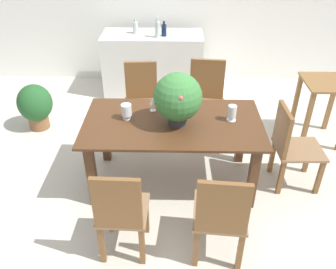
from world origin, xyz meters
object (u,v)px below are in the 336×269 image
at_px(flower_centerpiece, 178,98).
at_px(chair_foot_end, 291,144).
at_px(chair_far_right, 206,95).
at_px(wine_glass, 153,102).
at_px(dining_table, 173,133).
at_px(side_table, 323,98).
at_px(wine_bottle_clear, 135,27).
at_px(wine_bottle_dark, 164,30).
at_px(chair_near_left, 121,212).
at_px(wine_bottle_amber, 157,29).
at_px(chair_far_left, 141,96).
at_px(crystal_vase_left, 126,111).
at_px(kitchen_counter, 153,64).
at_px(chair_near_right, 221,214).
at_px(crystal_vase_center_near, 232,112).
at_px(potted_plant_floor, 35,105).

bearing_deg(flower_centerpiece, chair_foot_end, 1.48).
bearing_deg(chair_far_right, wine_glass, -122.64).
xyz_separation_m(dining_table, side_table, (1.80, 0.86, -0.03)).
bearing_deg(side_table, dining_table, -154.51).
relative_size(chair_far_right, wine_bottle_clear, 4.42).
bearing_deg(wine_bottle_dark, chair_near_left, -94.59).
bearing_deg(wine_bottle_amber, wine_glass, -88.89).
bearing_deg(chair_far_left, wine_bottle_dark, 73.77).
distance_m(chair_far_right, crystal_vase_left, 1.32).
distance_m(wine_glass, wine_bottle_clear, 2.04).
distance_m(chair_near_left, kitchen_counter, 3.17).
distance_m(flower_centerpiece, wine_bottle_amber, 2.09).
distance_m(dining_table, crystal_vase_left, 0.51).
height_order(wine_bottle_amber, side_table, wine_bottle_amber).
relative_size(flower_centerpiece, crystal_vase_left, 3.31).
bearing_deg(kitchen_counter, flower_centerpiece, -80.46).
relative_size(chair_foot_end, flower_centerpiece, 1.73).
height_order(dining_table, side_table, side_table).
height_order(chair_near_left, wine_glass, chair_near_left).
bearing_deg(crystal_vase_left, dining_table, -6.31).
relative_size(dining_table, chair_near_right, 1.89).
xyz_separation_m(crystal_vase_center_near, wine_glass, (-0.79, 0.18, 0.01)).
distance_m(dining_table, side_table, 2.00).
xyz_separation_m(chair_far_left, crystal_vase_left, (-0.06, -0.94, 0.32)).
bearing_deg(dining_table, chair_far_left, 112.16).
distance_m(chair_near_left, chair_near_right, 0.79).
bearing_deg(kitchen_counter, side_table, -31.90).
distance_m(chair_far_left, chair_near_right, 2.14).
bearing_deg(chair_foot_end, flower_centerpiece, 90.03).
bearing_deg(chair_far_left, chair_far_right, -2.72).
height_order(chair_far_right, wine_bottle_clear, wine_bottle_clear).
bearing_deg(potted_plant_floor, wine_bottle_clear, 43.83).
relative_size(chair_near_left, side_table, 1.16).
bearing_deg(wine_bottle_dark, wine_glass, -91.73).
distance_m(chair_far_left, crystal_vase_left, 0.99).
relative_size(chair_foot_end, crystal_vase_left, 5.73).
relative_size(chair_far_right, side_table, 1.20).
xyz_separation_m(wine_glass, kitchen_counter, (-0.12, 1.97, -0.39)).
distance_m(wine_bottle_clear, wine_bottle_amber, 0.38).
bearing_deg(wine_bottle_dark, chair_foot_end, -57.32).
xyz_separation_m(flower_centerpiece, wine_glass, (-0.25, 0.25, -0.18)).
xyz_separation_m(wine_bottle_clear, potted_plant_floor, (-1.22, -1.17, -0.67)).
height_order(dining_table, wine_bottle_dark, wine_bottle_dark).
height_order(wine_bottle_clear, wine_bottle_dark, wine_bottle_clear).
bearing_deg(dining_table, wine_bottle_dark, 94.12).
distance_m(flower_centerpiece, potted_plant_floor, 2.24).
bearing_deg(crystal_vase_left, wine_glass, 33.95).
bearing_deg(chair_near_left, chair_foot_end, -146.73).
distance_m(chair_foot_end, crystal_vase_left, 1.69).
bearing_deg(wine_bottle_clear, crystal_vase_center_near, -62.10).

